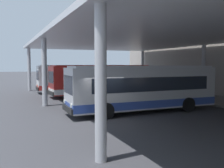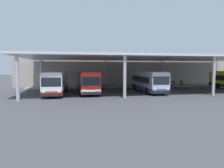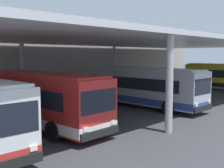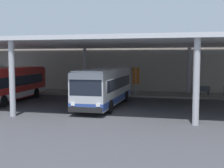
# 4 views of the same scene
# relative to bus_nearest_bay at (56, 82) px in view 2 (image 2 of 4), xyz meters

# --- Properties ---
(ground_plane) EXTENTS (200.00, 200.00, 0.00)m
(ground_plane) POSITION_rel_bus_nearest_bay_xyz_m (14.84, -3.24, -1.66)
(ground_plane) COLOR #3D3D42
(platform_kerb) EXTENTS (42.00, 4.50, 0.18)m
(platform_kerb) POSITION_rel_bus_nearest_bay_xyz_m (14.84, 8.51, -1.57)
(platform_kerb) COLOR gray
(platform_kerb) RESTS_ON ground
(station_building_facade) EXTENTS (48.00, 1.60, 6.77)m
(station_building_facade) POSITION_rel_bus_nearest_bay_xyz_m (14.84, 11.76, 1.73)
(station_building_facade) COLOR #ADA399
(station_building_facade) RESTS_ON ground
(canopy_shelter) EXTENTS (40.00, 17.00, 5.55)m
(canopy_shelter) POSITION_rel_bus_nearest_bay_xyz_m (14.84, 2.26, 3.66)
(canopy_shelter) COLOR silver
(canopy_shelter) RESTS_ON ground
(bus_nearest_bay) EXTENTS (2.87, 10.58, 3.17)m
(bus_nearest_bay) POSITION_rel_bus_nearest_bay_xyz_m (0.00, 0.00, 0.00)
(bus_nearest_bay) COLOR white
(bus_nearest_bay) RESTS_ON ground
(bus_second_bay) EXTENTS (2.97, 10.61, 3.17)m
(bus_second_bay) POSITION_rel_bus_nearest_bay_xyz_m (4.47, 0.64, 0.00)
(bus_second_bay) COLOR red
(bus_second_bay) RESTS_ON ground
(bus_middle_bay) EXTENTS (2.80, 10.55, 3.17)m
(bus_middle_bay) POSITION_rel_bus_nearest_bay_xyz_m (13.86, 0.09, 0.00)
(bus_middle_bay) COLOR #B7B7BC
(bus_middle_bay) RESTS_ON ground
(bench_waiting) EXTENTS (1.80, 0.45, 0.92)m
(bench_waiting) POSITION_rel_bus_nearest_bay_xyz_m (22.25, 8.58, -0.99)
(bench_waiting) COLOR #4C515B
(bench_waiting) RESTS_ON platform_kerb
(trash_bin) EXTENTS (0.52, 0.52, 0.98)m
(trash_bin) POSITION_rel_bus_nearest_bay_xyz_m (24.77, 8.76, -0.98)
(trash_bin) COLOR #236638
(trash_bin) RESTS_ON platform_kerb
(banner_sign) EXTENTS (0.70, 0.12, 3.20)m
(banner_sign) POSITION_rel_bus_nearest_bay_xyz_m (15.35, 7.70, 0.32)
(banner_sign) COLOR #B2B2B7
(banner_sign) RESTS_ON platform_kerb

